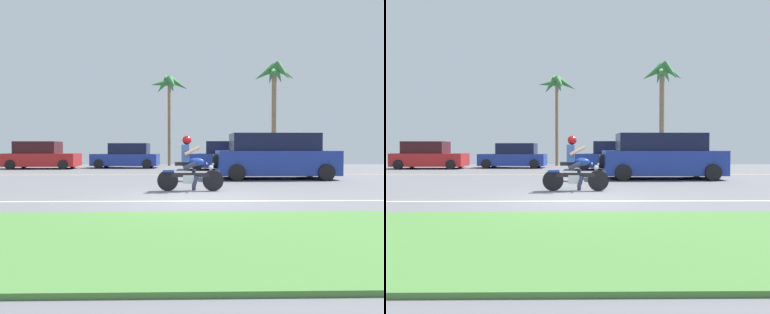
% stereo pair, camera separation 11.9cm
% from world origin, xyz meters
% --- Properties ---
extents(ground, '(56.00, 30.00, 0.04)m').
position_xyz_m(ground, '(0.00, 3.00, -0.02)').
color(ground, slate).
extents(grass_median, '(56.00, 3.80, 0.06)m').
position_xyz_m(grass_median, '(0.00, -4.10, 0.03)').
color(grass_median, '#477A38').
rests_on(grass_median, ground).
extents(lane_line_near, '(50.40, 0.12, 0.01)m').
position_xyz_m(lane_line_near, '(0.00, -0.48, 0.00)').
color(lane_line_near, silver).
rests_on(lane_line_near, ground).
extents(lane_line_far, '(50.40, 0.12, 0.01)m').
position_xyz_m(lane_line_far, '(0.00, 7.80, 0.00)').
color(lane_line_far, yellow).
rests_on(lane_line_far, ground).
extents(motorcyclist, '(1.96, 0.64, 1.64)m').
position_xyz_m(motorcyclist, '(-0.10, 1.56, 0.69)').
color(motorcyclist, black).
rests_on(motorcyclist, ground).
extents(suv_nearby, '(5.01, 2.10, 1.86)m').
position_xyz_m(suv_nearby, '(3.45, 5.61, 0.91)').
color(suv_nearby, navy).
rests_on(suv_nearby, ground).
extents(parked_car_0, '(4.23, 1.97, 1.64)m').
position_xyz_m(parked_car_0, '(-8.90, 12.77, 0.76)').
color(parked_car_0, '#AD1E1E').
rests_on(parked_car_0, ground).
extents(parked_car_1, '(4.19, 2.06, 1.54)m').
position_xyz_m(parked_car_1, '(-3.86, 13.48, 0.72)').
color(parked_car_1, navy).
rests_on(parked_car_1, ground).
extents(parked_car_2, '(3.99, 2.23, 1.64)m').
position_xyz_m(parked_car_2, '(1.97, 11.62, 0.76)').
color(parked_car_2, navy).
rests_on(parked_car_2, ground).
extents(palm_tree_0, '(2.83, 2.88, 6.34)m').
position_xyz_m(palm_tree_0, '(-1.32, 16.16, 5.36)').
color(palm_tree_0, '#846B4C').
rests_on(palm_tree_0, ground).
extents(palm_tree_1, '(2.96, 2.90, 7.18)m').
position_xyz_m(palm_tree_1, '(5.97, 15.73, 5.94)').
color(palm_tree_1, '#846B4C').
rests_on(palm_tree_1, ground).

